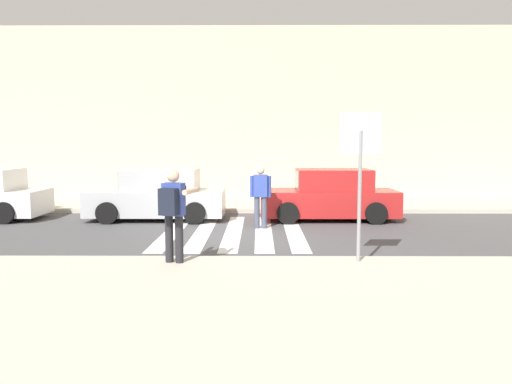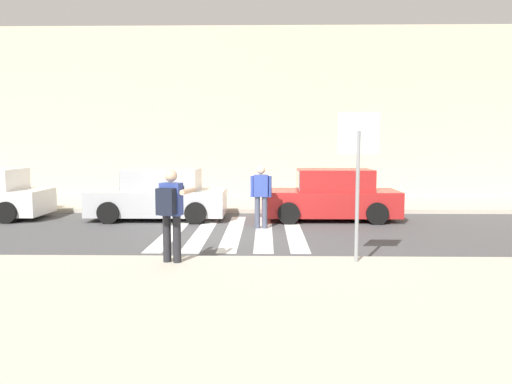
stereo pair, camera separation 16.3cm
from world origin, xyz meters
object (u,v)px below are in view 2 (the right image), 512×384
(stop_sign, at_px, (358,153))
(parked_car_silver, at_px, (159,196))
(pedestrian_crossing, at_px, (261,193))
(photographer_with_backpack, at_px, (171,208))
(parked_car_red, at_px, (331,196))

(stop_sign, distance_m, parked_car_silver, 7.84)
(pedestrian_crossing, bearing_deg, photographer_with_backpack, -109.91)
(stop_sign, xyz_separation_m, photographer_with_backpack, (-3.44, -0.14, -0.99))
(stop_sign, relative_size, pedestrian_crossing, 1.60)
(stop_sign, distance_m, parked_car_red, 6.09)
(photographer_with_backpack, bearing_deg, parked_car_red, 58.37)
(photographer_with_backpack, bearing_deg, parked_car_silver, 104.01)
(pedestrian_crossing, relative_size, parked_car_red, 0.42)
(parked_car_red, bearing_deg, stop_sign, -92.75)
(pedestrian_crossing, height_order, parked_car_red, pedestrian_crossing)
(parked_car_silver, distance_m, parked_car_red, 5.23)
(stop_sign, xyz_separation_m, parked_car_silver, (-4.95, 5.91, -1.43))
(parked_car_silver, bearing_deg, parked_car_red, 0.00)
(stop_sign, bearing_deg, parked_car_silver, 129.95)
(pedestrian_crossing, relative_size, parked_car_silver, 0.42)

